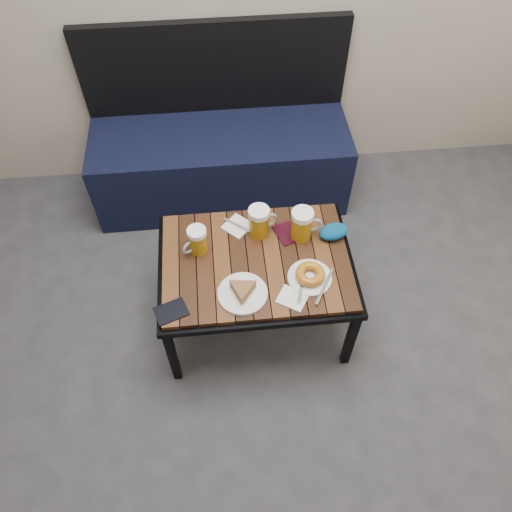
{
  "coord_description": "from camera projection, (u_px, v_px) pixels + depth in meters",
  "views": [
    {
      "loc": [
        -0.22,
        -0.4,
        2.18
      ],
      "look_at": [
        -0.09,
        0.87,
        0.5
      ],
      "focal_mm": 35.0,
      "sensor_mm": 36.0,
      "label": 1
    }
  ],
  "objects": [
    {
      "name": "knit_pouch",
      "position": [
        334.0,
        232.0,
        2.18
      ],
      "size": [
        0.15,
        0.12,
        0.06
      ],
      "primitive_type": "ellipsoid",
      "rotation": [
        0.0,
        0.0,
        0.24
      ],
      "color": "navy",
      "rests_on": "cafe_table"
    },
    {
      "name": "plate_pie",
      "position": [
        242.0,
        291.0,
        2.0
      ],
      "size": [
        0.2,
        0.2,
        0.06
      ],
      "color": "white",
      "rests_on": "cafe_table"
    },
    {
      "name": "passport_navy",
      "position": [
        171.0,
        311.0,
        1.97
      ],
      "size": [
        0.15,
        0.13,
        0.01
      ],
      "primitive_type": "cube",
      "rotation": [
        0.0,
        0.0,
        -1.22
      ],
      "color": "black",
      "rests_on": "cafe_table"
    },
    {
      "name": "passport_burgundy",
      "position": [
        287.0,
        233.0,
        2.21
      ],
      "size": [
        0.13,
        0.15,
        0.01
      ],
      "primitive_type": "cube",
      "rotation": [
        0.0,
        0.0,
        0.35
      ],
      "color": "black",
      "rests_on": "cafe_table"
    },
    {
      "name": "plate_bagel",
      "position": [
        310.0,
        276.0,
        2.05
      ],
      "size": [
        0.2,
        0.23,
        0.05
      ],
      "color": "white",
      "rests_on": "cafe_table"
    },
    {
      "name": "beer_mug_centre",
      "position": [
        260.0,
        221.0,
        2.16
      ],
      "size": [
        0.14,
        0.11,
        0.15
      ],
      "rotation": [
        0.0,
        0.0,
        0.33
      ],
      "color": "#A1710D",
      "rests_on": "cafe_table"
    },
    {
      "name": "bench",
      "position": [
        221.0,
        156.0,
        2.82
      ],
      "size": [
        1.4,
        0.5,
        0.95
      ],
      "color": "black",
      "rests_on": "ground"
    },
    {
      "name": "napkin_right",
      "position": [
        292.0,
        298.0,
        2.01
      ],
      "size": [
        0.14,
        0.14,
        0.01
      ],
      "rotation": [
        0.0,
        0.0,
        -0.56
      ],
      "color": "white",
      "rests_on": "cafe_table"
    },
    {
      "name": "beer_mug_right",
      "position": [
        302.0,
        224.0,
        2.15
      ],
      "size": [
        0.14,
        0.1,
        0.15
      ],
      "rotation": [
        0.0,
        0.0,
        0.06
      ],
      "color": "#A1710D",
      "rests_on": "cafe_table"
    },
    {
      "name": "napkin_left",
      "position": [
        237.0,
        226.0,
        2.24
      ],
      "size": [
        0.15,
        0.15,
        0.01
      ],
      "rotation": [
        0.0,
        0.0,
        0.81
      ],
      "color": "white",
      "rests_on": "cafe_table"
    },
    {
      "name": "cafe_table",
      "position": [
        256.0,
        266.0,
        2.16
      ],
      "size": [
        0.84,
        0.62,
        0.47
      ],
      "color": "black",
      "rests_on": "ground"
    },
    {
      "name": "beer_mug_left",
      "position": [
        197.0,
        240.0,
        2.11
      ],
      "size": [
        0.12,
        0.11,
        0.13
      ],
      "rotation": [
        0.0,
        0.0,
        3.74
      ],
      "color": "#A1710D",
      "rests_on": "cafe_table"
    },
    {
      "name": "ground",
      "position": [
        301.0,
        502.0,
        1.99
      ],
      "size": [
        4.0,
        4.0,
        0.0
      ],
      "primitive_type": "plane",
      "color": "#2D2D30",
      "rests_on": "ground"
    }
  ]
}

